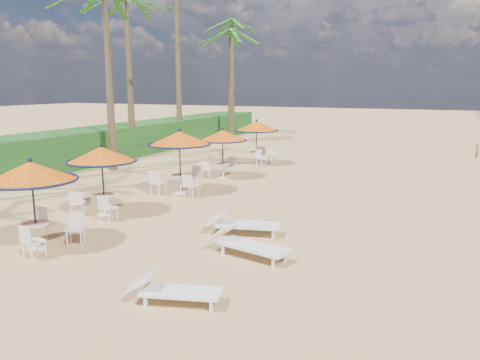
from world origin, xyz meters
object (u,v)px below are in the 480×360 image
Objects in this scene: lounger_near at (171,289)px; station_0 at (34,183)px; station_1 at (100,163)px; lounger_far at (241,223)px; station_4 at (258,132)px; lounger_mid at (246,243)px; station_3 at (222,140)px; station_2 at (180,146)px.

station_0 is at bearing 149.30° from lounger_near.
station_1 reaches higher than lounger_far.
station_4 is at bearing 95.44° from lounger_far.
station_1 is 11.22m from station_4.
lounger_mid is (0.29, 2.94, 0.05)m from lounger_near.
lounger_mid is 1.74m from lounger_far.
station_0 is 10.44m from station_3.
station_1 is 1.08× the size of lounger_far.
lounger_far is at bearing -41.30° from station_2.
station_0 is at bearing -149.18° from lounger_mid.
station_2 is 1.34× the size of lounger_near.
station_3 is (0.10, 10.44, -0.00)m from station_0.
station_2 is at bearing 89.81° from station_0.
lounger_near is (5.51, -4.51, -1.41)m from station_1.
lounger_far is at bearing 80.93° from lounger_near.
station_2 is at bearing 79.30° from station_1.
station_1 reaches higher than lounger_mid.
station_3 is 1.21× the size of lounger_near.
lounger_near is (4.81, -8.21, -1.56)m from station_2.
lounger_far is at bearing -70.08° from station_4.
station_3 is at bearing 105.57° from lounger_far.
lounger_far is (4.26, -3.75, -1.51)m from station_2.
station_3 reaches higher than lounger_mid.
station_4 is (0.20, 7.48, -0.09)m from station_2.
lounger_mid is (5.80, -1.57, -1.36)m from station_1.
station_0 is 1.10× the size of lounger_far.
station_1 is 1.23× the size of lounger_near.
station_0 is at bearing -90.54° from station_3.
station_4 is at bearing 123.71° from lounger_mid.
lounger_mid is at bearing -60.16° from station_3.
station_1 is at bearing -94.58° from station_4.
station_0 is 1.08× the size of lounger_mid.
station_0 reaches higher than station_1.
station_0 is 1.26× the size of lounger_near.
station_2 reaches higher than station_3.
lounger_near is (4.83, -1.26, -1.44)m from station_0.
station_1 is 0.92× the size of station_2.
station_4 is 1.28× the size of lounger_near.
station_1 is at bearing 165.02° from lounger_far.
lounger_far is (4.19, -7.24, -1.40)m from station_3.
lounger_near is 0.87× the size of lounger_far.
lounger_near is (4.74, -11.71, -1.44)m from station_3.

